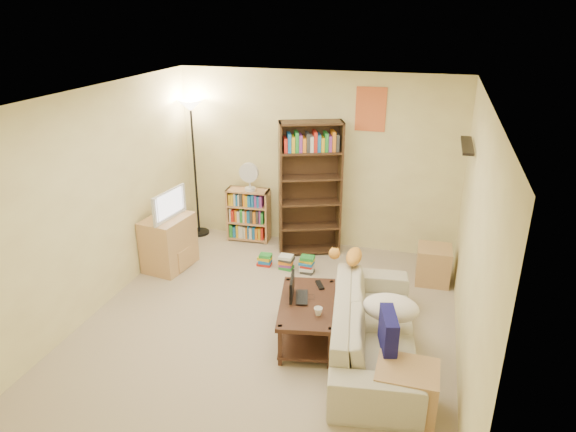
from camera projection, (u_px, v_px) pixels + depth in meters
The scene contains 19 objects.
room at pixel (267, 186), 5.10m from camera, with size 4.50×4.54×2.52m.
sofa at pixel (374, 328), 5.11m from camera, with size 1.10×2.18×0.61m, color beige.
navy_pillow at pixel (388, 332), 4.58m from camera, with size 0.40×0.12×0.36m, color #151354.
cream_blanket at pixel (391, 308), 5.06m from camera, with size 0.56×0.40×0.24m, color white.
tabby_cat at pixel (350, 256), 5.73m from camera, with size 0.48×0.22×0.17m.
coffee_table at pixel (307, 315), 5.34m from camera, with size 0.75×1.11×0.45m.
laptop at pixel (306, 298), 5.34m from camera, with size 0.26×0.34×0.02m, color black.
laptop_screen at pixel (292, 287), 5.30m from camera, with size 0.01×0.34×0.23m, color white.
mug at pixel (318, 311), 5.05m from camera, with size 0.09×0.09×0.08m, color white.
tv_remote at pixel (320, 285), 5.58m from camera, with size 0.06×0.18×0.02m, color black.
tv_stand at pixel (169, 242), 6.84m from camera, with size 0.48×0.67×0.72m, color tan.
television at pixel (165, 204), 6.63m from camera, with size 0.18×0.67×0.38m, color black.
tall_bookshelf at pixel (310, 186), 7.01m from camera, with size 0.90×0.57×1.89m.
short_bookshelf at pixel (248, 215), 7.64m from camera, with size 0.63×0.28×0.80m.
desk_fan at pixel (249, 176), 7.35m from camera, with size 0.28×0.16×0.42m.
floor_lamp at pixel (192, 129), 7.38m from camera, with size 0.35×0.35×2.06m.
side_table at pixel (433, 265), 6.51m from camera, with size 0.41×0.41×0.48m, color tan.
end_cabinet at pixel (406, 389), 4.42m from camera, with size 0.53×0.44×0.44m, color tan.
book_stacks at pixel (288, 262), 6.86m from camera, with size 0.79×0.20×0.24m.
Camera 1 is at (1.53, -4.59, 3.28)m, focal length 32.00 mm.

